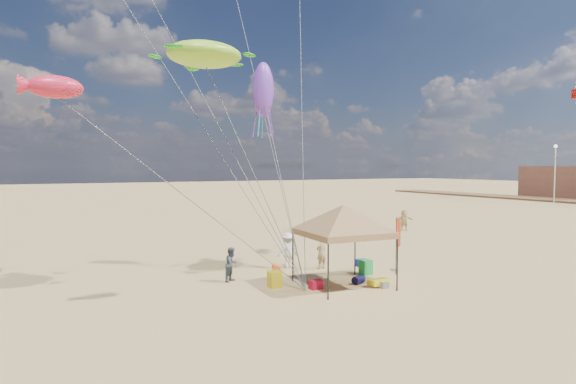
% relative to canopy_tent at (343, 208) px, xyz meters
% --- Properties ---
extents(ground, '(280.00, 280.00, 0.00)m').
position_rel_canopy_tent_xyz_m(ground, '(-1.37, -0.49, -3.40)').
color(ground, tan).
rests_on(ground, ground).
extents(canopy_tent, '(6.61, 6.61, 4.08)m').
position_rel_canopy_tent_xyz_m(canopy_tent, '(0.00, 0.00, 0.00)').
color(canopy_tent, black).
rests_on(canopy_tent, ground).
extents(feather_flag, '(0.40, 0.17, 2.76)m').
position_rel_canopy_tent_xyz_m(feather_flag, '(3.59, 0.64, -1.54)').
color(feather_flag, black).
rests_on(feather_flag, ground).
extents(cooler_red, '(0.54, 0.38, 0.38)m').
position_rel_canopy_tent_xyz_m(cooler_red, '(-1.31, 0.10, -3.21)').
color(cooler_red, '#B80E28').
rests_on(cooler_red, ground).
extents(cooler_blue, '(0.54, 0.38, 0.38)m').
position_rel_canopy_tent_xyz_m(cooler_blue, '(3.19, 2.94, -3.21)').
color(cooler_blue, '#152BAD').
rests_on(cooler_blue, ground).
extents(bag_navy, '(0.69, 0.54, 0.36)m').
position_rel_canopy_tent_xyz_m(bag_navy, '(0.83, -0.01, -3.22)').
color(bag_navy, '#0E0C37').
rests_on(bag_navy, ground).
extents(bag_orange, '(0.54, 0.69, 0.36)m').
position_rel_canopy_tent_xyz_m(bag_orange, '(-1.32, 3.88, -3.22)').
color(bag_orange, '#FA5B0D').
rests_on(bag_orange, ground).
extents(chair_green, '(0.50, 0.50, 0.70)m').
position_rel_canopy_tent_xyz_m(chair_green, '(2.24, 1.34, -3.05)').
color(chair_green, green).
rests_on(chair_green, ground).
extents(chair_yellow, '(0.50, 0.50, 0.70)m').
position_rel_canopy_tent_xyz_m(chair_yellow, '(-2.75, 1.13, -3.05)').
color(chair_yellow, yellow).
rests_on(chair_yellow, ground).
extents(crate_grey, '(0.34, 0.30, 0.28)m').
position_rel_canopy_tent_xyz_m(crate_grey, '(1.33, -1.14, -3.26)').
color(crate_grey, slate).
rests_on(crate_grey, ground).
extents(beach_cart, '(0.90, 0.50, 0.24)m').
position_rel_canopy_tent_xyz_m(beach_cart, '(1.31, -0.84, -3.20)').
color(beach_cart, yellow).
rests_on(beach_cart, ground).
extents(person_near_a, '(0.70, 0.55, 1.68)m').
position_rel_canopy_tent_xyz_m(person_near_a, '(1.00, 3.39, -2.56)').
color(person_near_a, tan).
rests_on(person_near_a, ground).
extents(person_near_b, '(0.96, 0.92, 1.56)m').
position_rel_canopy_tent_xyz_m(person_near_b, '(-3.97, 3.01, -2.62)').
color(person_near_b, '#3D4954').
rests_on(person_near_b, ground).
extents(person_near_c, '(1.22, 0.77, 1.81)m').
position_rel_canopy_tent_xyz_m(person_near_c, '(-0.39, 4.41, -2.49)').
color(person_near_c, silver).
rests_on(person_near_c, ground).
extents(person_far_c, '(1.65, 1.23, 1.73)m').
position_rel_canopy_tent_xyz_m(person_far_c, '(14.48, 12.50, -2.53)').
color(person_far_c, '#D3B770').
rests_on(person_far_c, ground).
extents(lamp_north, '(0.50, 0.50, 8.25)m').
position_rel_canopy_tent_xyz_m(lamp_north, '(53.63, 25.51, 2.12)').
color(lamp_north, silver).
rests_on(lamp_north, ground).
extents(turtle_kite, '(3.48, 2.93, 1.06)m').
position_rel_canopy_tent_xyz_m(turtle_kite, '(-5.32, 2.53, 6.45)').
color(turtle_kite, '#94D42C').
rests_on(turtle_kite, ground).
extents(fish_kite, '(1.85, 1.38, 0.74)m').
position_rel_canopy_tent_xyz_m(fish_kite, '(-11.07, -0.07, 4.30)').
color(fish_kite, red).
rests_on(fish_kite, ground).
extents(squid_kite, '(1.27, 1.27, 2.82)m').
position_rel_canopy_tent_xyz_m(squid_kite, '(-1.25, 5.44, 5.70)').
color(squid_kite, purple).
rests_on(squid_kite, ground).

